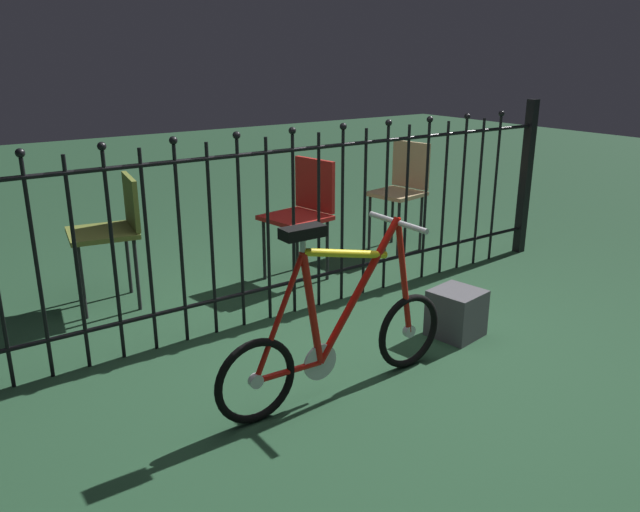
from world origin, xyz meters
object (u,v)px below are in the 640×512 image
(chair_tan, at_px, (403,185))
(display_crate, at_px, (456,313))
(bicycle, at_px, (338,334))
(chair_red, at_px, (303,207))
(chair_olive, at_px, (114,225))

(chair_tan, distance_m, display_crate, 1.76)
(bicycle, xyz_separation_m, chair_red, (0.77, 1.46, 0.22))
(display_crate, bearing_deg, chair_tan, 58.84)
(chair_red, bearing_deg, chair_tan, 7.05)
(chair_red, distance_m, chair_tan, 1.07)
(bicycle, relative_size, chair_red, 1.52)
(chair_tan, relative_size, display_crate, 3.19)
(bicycle, height_order, chair_tan, chair_tan)
(bicycle, height_order, chair_red, bicycle)
(chair_olive, bearing_deg, chair_red, -11.84)
(bicycle, distance_m, chair_red, 1.67)
(chair_red, xyz_separation_m, display_crate, (0.17, -1.34, -0.39))
(display_crate, bearing_deg, bicycle, -172.53)
(bicycle, distance_m, chair_tan, 2.44)
(chair_tan, bearing_deg, bicycle, -139.04)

